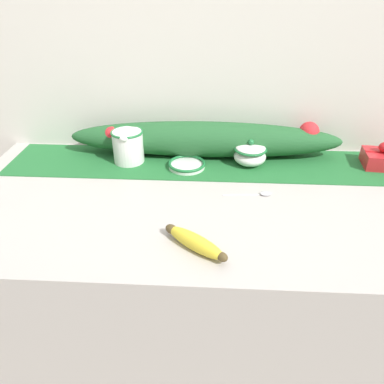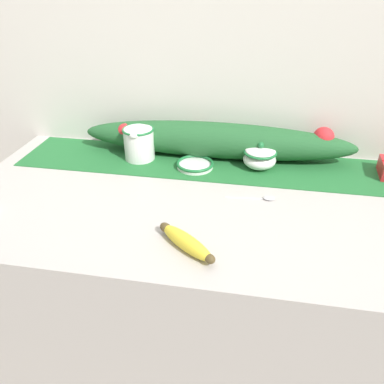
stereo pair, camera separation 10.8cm
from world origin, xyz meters
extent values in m
plane|color=gray|center=(0.00, 0.00, 0.00)|extent=(12.00, 12.00, 0.00)
cube|color=#B7B2AD|center=(0.00, 0.00, 0.47)|extent=(1.52, 0.75, 0.93)
cube|color=silver|center=(0.00, 0.39, 1.20)|extent=(2.32, 0.04, 2.40)
cube|color=#236B33|center=(0.00, 0.23, 0.93)|extent=(1.40, 0.26, 0.00)
cylinder|color=white|center=(-0.27, 0.23, 0.99)|extent=(0.11, 0.11, 0.11)
torus|color=#1E7038|center=(-0.27, 0.23, 1.05)|extent=(0.11, 0.11, 0.01)
torus|color=white|center=(-0.27, 0.30, 1.00)|extent=(0.06, 0.01, 0.06)
ellipsoid|color=white|center=(-0.27, 0.18, 1.04)|extent=(0.03, 0.02, 0.02)
ellipsoid|color=white|center=(0.16, 0.23, 0.97)|extent=(0.11, 0.11, 0.06)
torus|color=#1E7038|center=(0.16, 0.23, 0.99)|extent=(0.12, 0.12, 0.01)
ellipsoid|color=white|center=(0.16, 0.23, 1.00)|extent=(0.10, 0.10, 0.02)
sphere|color=#1E7038|center=(0.16, 0.23, 1.02)|extent=(0.02, 0.02, 0.02)
cylinder|color=white|center=(-0.06, 0.20, 0.94)|extent=(0.13, 0.13, 0.01)
torus|color=#1E7038|center=(-0.06, 0.20, 0.95)|extent=(0.13, 0.13, 0.01)
ellipsoid|color=yellow|center=(-0.01, -0.24, 0.95)|extent=(0.17, 0.14, 0.04)
ellipsoid|color=brown|center=(-0.07, -0.19, 0.95)|extent=(0.04, 0.04, 0.02)
ellipsoid|color=brown|center=(0.06, -0.30, 0.95)|extent=(0.04, 0.04, 0.02)
cube|color=silver|center=(0.12, 0.02, 0.93)|extent=(0.12, 0.01, 0.00)
ellipsoid|color=silver|center=(0.20, 0.03, 0.94)|extent=(0.04, 0.03, 0.01)
cube|color=red|center=(0.63, 0.25, 0.96)|extent=(0.14, 0.12, 0.05)
ellipsoid|color=#235B2D|center=(0.00, 0.30, 1.00)|extent=(0.99, 0.14, 0.13)
sphere|color=red|center=(-0.34, 0.28, 1.02)|extent=(0.06, 0.06, 0.06)
sphere|color=red|center=(-0.19, 0.30, 1.02)|extent=(0.06, 0.06, 0.06)
sphere|color=red|center=(-0.07, 0.32, 1.02)|extent=(0.07, 0.07, 0.07)
sphere|color=red|center=(0.06, 0.29, 1.02)|extent=(0.07, 0.07, 0.07)
sphere|color=red|center=(0.20, 0.32, 1.01)|extent=(0.07, 0.07, 0.07)
sphere|color=red|center=(0.37, 0.31, 1.03)|extent=(0.07, 0.07, 0.07)
camera|label=1|loc=(0.02, -0.97, 1.54)|focal=35.00mm
camera|label=2|loc=(0.13, -0.96, 1.54)|focal=35.00mm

